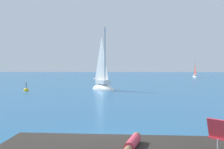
{
  "coord_description": "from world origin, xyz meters",
  "views": [
    {
      "loc": [
        0.26,
        -10.54,
        2.93
      ],
      "look_at": [
        -0.26,
        16.73,
        1.83
      ],
      "focal_mm": 49.27,
      "sensor_mm": 36.0,
      "label": 1
    }
  ],
  "objects": [
    {
      "name": "sailboat_near",
      "position": [
        -1.29,
        21.44,
        0.39
      ],
      "size": [
        3.21,
        3.84,
        7.19
      ],
      "rotation": [
        0.0,
        0.0,
        5.32
      ],
      "color": "white",
      "rests_on": "ground"
    },
    {
      "name": "marker_buoy",
      "position": [
        -9.1,
        20.51,
        0.01
      ],
      "size": [
        0.56,
        0.56,
        1.13
      ],
      "color": "yellow",
      "rests_on": "ground"
    },
    {
      "name": "person_sunbather",
      "position": [
        0.58,
        -3.45,
        1.01
      ],
      "size": [
        0.59,
        1.73,
        0.25
      ],
      "rotation": [
        0.0,
        0.0,
        4.47
      ],
      "color": "#DB384C",
      "rests_on": "shore_ledge"
    },
    {
      "name": "ground_plane",
      "position": [
        0.0,
        0.0,
        0.0
      ],
      "size": [
        160.0,
        160.0,
        0.0
      ],
      "primitive_type": "plane",
      "color": "#236093"
    },
    {
      "name": "beach_chair",
      "position": [
        2.55,
        -3.76,
        1.34
      ],
      "size": [
        0.76,
        0.76,
        0.8
      ],
      "rotation": [
        0.0,
        0.0,
        0.75
      ],
      "color": "#E03342",
      "rests_on": "shore_ledge"
    },
    {
      "name": "sailboat_far",
      "position": [
        15.13,
        48.9,
        0.18
      ],
      "size": [
        0.84,
        1.87,
        3.4
      ],
      "rotation": [
        0.0,
        0.0,
        1.7
      ],
      "color": "white",
      "rests_on": "ground"
    }
  ]
}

